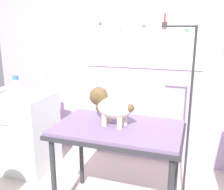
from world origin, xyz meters
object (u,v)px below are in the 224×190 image
at_px(grooming_arm, 188,125).
at_px(spray_bottle_tall, 43,85).
at_px(counter_left, 18,131).
at_px(grooming_table, 118,135).
at_px(dog, 109,106).

height_order(grooming_arm, spray_bottle_tall, grooming_arm).
distance_m(grooming_arm, counter_left, 1.90).
bearing_deg(grooming_table, grooming_arm, 32.58).
xyz_separation_m(counter_left, spray_bottle_tall, (0.28, 0.14, 0.54)).
height_order(grooming_table, counter_left, counter_left).
relative_size(grooming_table, counter_left, 1.22).
distance_m(dog, counter_left, 1.40).
height_order(counter_left, spray_bottle_tall, spray_bottle_tall).
bearing_deg(dog, grooming_table, -11.58).
xyz_separation_m(grooming_arm, counter_left, (-1.87, 0.03, -0.32)).
relative_size(grooming_table, spray_bottle_tall, 4.69).
height_order(dog, spray_bottle_tall, dog).
xyz_separation_m(grooming_table, grooming_arm, (0.55, 0.35, 0.03)).
height_order(grooming_arm, dog, grooming_arm).
bearing_deg(grooming_arm, dog, -152.01).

